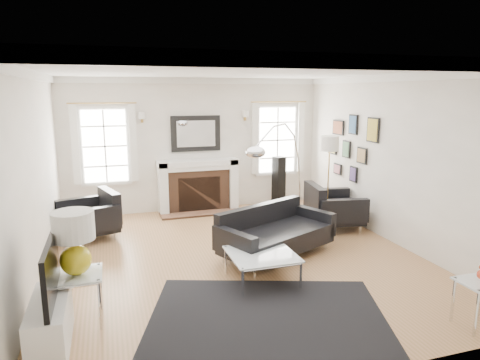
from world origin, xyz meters
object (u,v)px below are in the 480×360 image
object	(u,v)px
sofa	(274,234)
armchair_right	(331,208)
fireplace	(198,186)
coffee_table	(262,256)
arc_floor_lamp	(280,178)
armchair_left	(92,217)
gourd_lamp	(74,239)

from	to	relation	value
sofa	armchair_right	distance (m)	1.79
sofa	armchair_right	xyz separation A→B (m)	(1.53, 0.93, 0.05)
sofa	fireplace	bearing A→B (deg)	102.12
coffee_table	arc_floor_lamp	distance (m)	1.64
armchair_left	gourd_lamp	size ratio (longest dim) A/B	1.71
gourd_lamp	arc_floor_lamp	xyz separation A→B (m)	(3.05, 1.65, 0.15)
armchair_left	coffee_table	size ratio (longest dim) A/B	1.39
fireplace	arc_floor_lamp	size ratio (longest dim) A/B	0.81
fireplace	sofa	bearing A→B (deg)	-77.88
arc_floor_lamp	fireplace	bearing A→B (deg)	109.30
sofa	armchair_left	xyz separation A→B (m)	(-2.74, 1.69, 0.04)
armchair_right	arc_floor_lamp	distance (m)	1.58
fireplace	coffee_table	size ratio (longest dim) A/B	1.96
gourd_lamp	arc_floor_lamp	distance (m)	3.47
armchair_left	arc_floor_lamp	world-z (taller)	arc_floor_lamp
fireplace	sofa	xyz separation A→B (m)	(0.60, -2.81, -0.21)
armchair_right	gourd_lamp	size ratio (longest dim) A/B	1.63
fireplace	gourd_lamp	xyz separation A→B (m)	(-2.20, -4.08, 0.44)
sofa	coffee_table	size ratio (longest dim) A/B	2.39
coffee_table	arc_floor_lamp	xyz separation A→B (m)	(0.76, 1.23, 0.78)
fireplace	coffee_table	bearing A→B (deg)	-88.52
sofa	gourd_lamp	distance (m)	3.14
fireplace	armchair_left	distance (m)	2.42
fireplace	armchair_left	xyz separation A→B (m)	(-2.13, -1.12, -0.17)
fireplace	armchair_right	size ratio (longest dim) A/B	1.48
sofa	coffee_table	xyz separation A→B (m)	(-0.51, -0.84, 0.02)
gourd_lamp	coffee_table	bearing A→B (deg)	10.45
arc_floor_lamp	armchair_left	bearing A→B (deg)	156.38
sofa	armchair_left	bearing A→B (deg)	148.32
gourd_lamp	arc_floor_lamp	bearing A→B (deg)	28.43
fireplace	gourd_lamp	distance (m)	4.65
armchair_left	coffee_table	bearing A→B (deg)	-48.66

